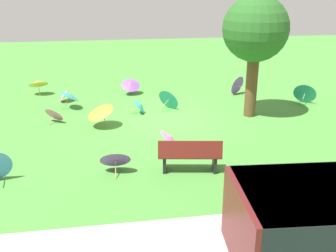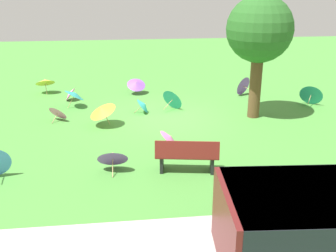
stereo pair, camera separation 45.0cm
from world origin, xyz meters
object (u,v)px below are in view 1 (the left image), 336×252
object	(u,v)px
parasol_orange_2	(99,111)
parasol_yellow_0	(38,83)
parasol_purple_1	(131,84)
parasol_pink_0	(64,95)
parasol_teal_0	(70,95)
shade_tree	(256,31)
parasol_teal_1	(305,92)
parasol_pink_2	(170,137)
parasol_pink_1	(55,114)
park_bench	(190,155)
parasol_purple_2	(236,85)
parasol_teal_2	(169,99)
parasol_teal_3	(140,105)
parasol_purple_0	(115,157)

from	to	relation	value
parasol_orange_2	parasol_yellow_0	distance (m)	5.17
parasol_purple_1	parasol_orange_2	distance (m)	4.06
parasol_pink_0	parasol_teal_0	xyz separation A→B (m)	(-0.33, 0.99, 0.24)
shade_tree	parasol_teal_1	size ratio (longest dim) A/B	4.05
parasol_pink_2	parasol_teal_1	bearing A→B (deg)	-149.51
parasol_purple_1	parasol_pink_1	distance (m)	4.21
park_bench	parasol_yellow_0	distance (m)	9.51
parasol_pink_0	parasol_pink_2	bearing A→B (deg)	123.28
parasol_orange_2	parasol_purple_1	bearing A→B (deg)	-108.76
parasol_pink_1	parasol_purple_2	xyz separation A→B (m)	(-7.30, -2.47, 0.10)
parasol_purple_1	parasol_orange_2	world-z (taller)	parasol_orange_2
parasol_purple_1	parasol_purple_2	distance (m)	4.51
parasol_pink_0	parasol_yellow_0	distance (m)	1.72
parasol_teal_2	parasol_pink_2	bearing A→B (deg)	80.96
parasol_teal_1	parasol_yellow_0	distance (m)	11.04
park_bench	parasol_pink_1	world-z (taller)	park_bench
park_bench	parasol_teal_0	distance (m)	6.83
park_bench	parasol_orange_2	xyz separation A→B (m)	(2.25, -3.71, 0.11)
parasol_purple_2	shade_tree	bearing A→B (deg)	81.36
parasol_purple_1	parasol_purple_2	bearing A→B (deg)	171.85
parasol_purple_1	parasol_teal_2	world-z (taller)	parasol_teal_2
parasol_purple_1	parasol_teal_3	distance (m)	2.62
parasol_pink_1	parasol_purple_2	size ratio (longest dim) A/B	0.98
parasol_purple_1	parasol_pink_0	bearing A→B (deg)	12.72
parasol_pink_0	parasol_purple_0	distance (m)	6.84
park_bench	parasol_teal_0	world-z (taller)	park_bench
shade_tree	parasol_teal_0	bearing A→B (deg)	-16.33
shade_tree	parasol_teal_3	size ratio (longest dim) A/B	6.50
parasol_purple_1	parasol_pink_2	bearing A→B (deg)	96.98
park_bench	parasol_yellow_0	world-z (taller)	park_bench
parasol_teal_1	parasol_yellow_0	bearing A→B (deg)	-15.60
parasol_pink_0	parasol_teal_2	xyz separation A→B (m)	(-4.03, 1.67, 0.12)
parasol_pink_1	parasol_yellow_0	world-z (taller)	parasol_yellow_0
parasol_purple_0	shade_tree	bearing A→B (deg)	-143.08
parasol_pink_1	parasol_pink_0	bearing A→B (deg)	-92.35
parasol_purple_0	parasol_teal_0	bearing A→B (deg)	-75.04
parasol_teal_1	parasol_purple_0	bearing A→B (deg)	32.44
parasol_teal_0	parasol_purple_0	bearing A→B (deg)	104.96
parasol_yellow_0	parasol_teal_0	bearing A→B (deg)	123.60
parasol_purple_1	park_bench	bearing A→B (deg)	97.15
parasol_purple_0	parasol_teal_3	xyz separation A→B (m)	(-1.08, -4.60, -0.09)
parasol_purple_2	parasol_teal_3	world-z (taller)	parasol_purple_2
park_bench	parasol_teal_1	world-z (taller)	park_bench
park_bench	parasol_teal_3	xyz separation A→B (m)	(0.79, -4.94, -0.16)
parasol_teal_3	parasol_teal_0	bearing A→B (deg)	-21.33
parasol_teal_3	park_bench	bearing A→B (deg)	99.05
park_bench	parasol_pink_2	xyz separation A→B (m)	(0.23, -1.67, -0.16)
park_bench	parasol_purple_0	bearing A→B (deg)	-10.59
parasol_yellow_0	parasol_orange_2	bearing A→B (deg)	120.09
parasol_pink_0	parasol_purple_1	bearing A→B (deg)	-167.28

